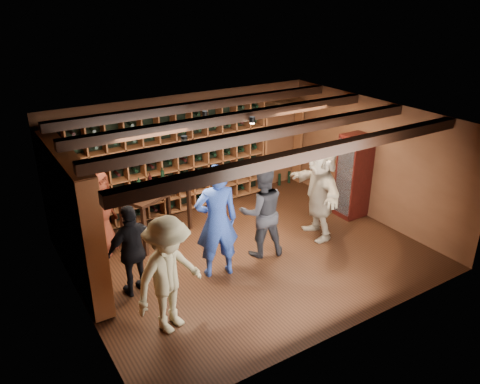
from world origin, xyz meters
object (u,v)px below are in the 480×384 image
display_cabinet (353,178)px  guest_woman_black (133,250)px  guest_khaki (169,275)px  guest_red_floral (100,212)px  man_blue_shirt (217,221)px  guest_beige (320,192)px  man_grey_suit (262,212)px  tasting_table (156,196)px

display_cabinet → guest_woman_black: bearing=-177.3°
guest_khaki → guest_red_floral: bearing=74.6°
man_blue_shirt → guest_red_floral: bearing=-37.8°
guest_woman_black → guest_beige: guest_beige is taller
man_grey_suit → guest_khaki: guest_khaki is taller
guest_red_floral → display_cabinet: bearing=-60.0°
guest_woman_black → tasting_table: size_ratio=1.01×
display_cabinet → guest_khaki: bearing=-164.6°
guest_red_floral → guest_woman_black: 1.53m
man_blue_shirt → guest_woman_black: size_ratio=1.30×
man_grey_suit → guest_beige: size_ratio=0.91×
man_blue_shirt → guest_beige: (2.33, 0.14, -0.06)m
display_cabinet → tasting_table: 4.09m
man_grey_suit → guest_beige: 1.33m
man_grey_suit → guest_woman_black: 2.37m
guest_woman_black → tasting_table: (0.99, 1.47, 0.12)m
man_grey_suit → guest_red_floral: 2.90m
man_grey_suit → guest_red_floral: size_ratio=1.06×
guest_red_floral → tasting_table: 1.05m
guest_woman_black → tasting_table: 1.78m
guest_woman_black → guest_khaki: guest_khaki is taller
tasting_table → guest_red_floral: bearing=153.1°
man_blue_shirt → guest_woman_black: man_blue_shirt is taller
guest_beige → guest_red_floral: bearing=-99.5°
display_cabinet → man_blue_shirt: bearing=-172.7°
man_grey_suit → guest_khaki: 2.46m
guest_red_floral → guest_khaki: bearing=-131.4°
man_grey_suit → tasting_table: bearing=-32.2°
man_blue_shirt → guest_red_floral: size_ratio=1.24×
man_grey_suit → guest_khaki: bearing=40.5°
display_cabinet → man_blue_shirt: 3.55m
guest_khaki → guest_woman_black: bearing=77.1°
man_grey_suit → tasting_table: size_ratio=1.13×
guest_khaki → man_grey_suit: bearing=4.9°
man_blue_shirt → man_grey_suit: man_blue_shirt is taller
man_grey_suit → guest_woman_black: (-2.36, 0.08, -0.09)m
man_grey_suit → tasting_table: (-1.37, 1.55, 0.04)m
display_cabinet → guest_red_floral: size_ratio=1.09×
guest_beige → tasting_table: 3.12m
guest_red_floral → tasting_table: guest_red_floral is taller
man_blue_shirt → guest_khaki: (-1.24, -0.86, -0.11)m
man_blue_shirt → tasting_table: bearing=-64.5°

